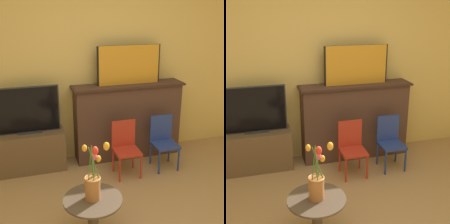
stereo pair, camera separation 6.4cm
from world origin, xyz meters
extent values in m
cube|color=#E0BC66|center=(0.00, 2.13, 1.35)|extent=(8.00, 0.06, 2.70)
cube|color=#4C3328|center=(0.48, 1.94, 0.51)|extent=(1.42, 0.31, 1.02)
cube|color=#35231C|center=(0.48, 1.93, 1.00)|extent=(1.48, 0.35, 0.02)
cube|color=black|center=(0.49, 1.95, 1.27)|extent=(0.85, 0.02, 0.50)
cube|color=orange|center=(0.49, 1.94, 1.27)|extent=(0.81, 0.02, 0.50)
cube|color=brown|center=(-0.81, 1.90, 0.25)|extent=(0.82, 0.35, 0.51)
cube|color=#2D2D2D|center=(-0.81, 1.90, 0.52)|extent=(0.29, 0.12, 0.01)
cube|color=#2D2D2D|center=(-0.81, 1.91, 0.80)|extent=(0.76, 0.02, 0.58)
cube|color=black|center=(-0.81, 1.90, 0.80)|extent=(0.73, 0.02, 0.55)
cylinder|color=#B22D1E|center=(0.15, 1.28, 0.15)|extent=(0.02, 0.02, 0.31)
cylinder|color=#B22D1E|center=(0.42, 1.28, 0.15)|extent=(0.02, 0.02, 0.31)
cylinder|color=#B22D1E|center=(0.15, 1.55, 0.15)|extent=(0.02, 0.02, 0.31)
cylinder|color=#B22D1E|center=(0.42, 1.55, 0.15)|extent=(0.02, 0.02, 0.31)
cube|color=#B22D1E|center=(0.29, 1.42, 0.32)|extent=(0.30, 0.30, 0.03)
cube|color=#B22D1E|center=(0.29, 1.55, 0.50)|extent=(0.30, 0.02, 0.34)
cylinder|color=navy|center=(0.68, 1.32, 0.15)|extent=(0.02, 0.02, 0.31)
cylinder|color=navy|center=(0.94, 1.32, 0.15)|extent=(0.02, 0.02, 0.31)
cylinder|color=navy|center=(0.68, 1.59, 0.15)|extent=(0.02, 0.02, 0.31)
cylinder|color=navy|center=(0.94, 1.59, 0.15)|extent=(0.02, 0.02, 0.31)
cube|color=navy|center=(0.81, 1.46, 0.32)|extent=(0.30, 0.30, 0.03)
cube|color=navy|center=(0.81, 1.59, 0.50)|extent=(0.30, 0.02, 0.34)
cylinder|color=#4C3D2D|center=(-0.37, 0.45, 0.20)|extent=(0.09, 0.09, 0.41)
cylinder|color=#4C3D2D|center=(-0.37, 0.45, 0.42)|extent=(0.51, 0.51, 0.02)
cylinder|color=#AD6B38|center=(-0.37, 0.45, 0.53)|extent=(0.13, 0.13, 0.20)
torus|color=#AD6B38|center=(-0.37, 0.45, 0.63)|extent=(0.14, 0.14, 0.02)
cylinder|color=#477A2D|center=(-0.36, 0.47, 0.69)|extent=(0.02, 0.04, 0.26)
ellipsoid|color=red|center=(-0.34, 0.50, 0.82)|extent=(0.05, 0.05, 0.07)
cylinder|color=#477A2D|center=(-0.35, 0.46, 0.67)|extent=(0.06, 0.05, 0.22)
ellipsoid|color=orange|center=(-0.30, 0.50, 0.77)|extent=(0.04, 0.04, 0.06)
cylinder|color=#477A2D|center=(-0.34, 0.45, 0.74)|extent=(0.11, 0.01, 0.35)
ellipsoid|color=orange|center=(-0.24, 0.44, 0.91)|extent=(0.05, 0.05, 0.07)
cylinder|color=#477A2D|center=(-0.36, 0.43, 0.74)|extent=(0.01, 0.06, 0.36)
ellipsoid|color=red|center=(-0.36, 0.37, 0.92)|extent=(0.05, 0.05, 0.07)
cylinder|color=#477A2D|center=(-0.35, 0.47, 0.68)|extent=(0.02, 0.03, 0.25)
ellipsoid|color=#E0517A|center=(-0.34, 0.49, 0.81)|extent=(0.05, 0.05, 0.08)
cylinder|color=#477A2D|center=(-0.39, 0.44, 0.74)|extent=(0.05, 0.02, 0.37)
ellipsoid|color=orange|center=(-0.43, 0.42, 0.93)|extent=(0.04, 0.04, 0.06)
camera|label=1|loc=(-0.87, -1.78, 2.01)|focal=50.00mm
camera|label=2|loc=(-0.81, -1.80, 2.01)|focal=50.00mm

